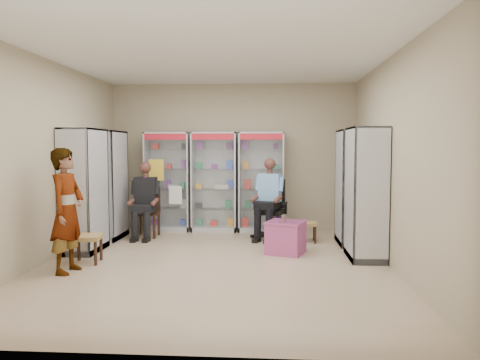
# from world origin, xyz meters

# --- Properties ---
(floor) EXTENTS (6.00, 6.00, 0.00)m
(floor) POSITION_xyz_m (0.00, 0.00, 0.00)
(floor) COLOR tan
(floor) RESTS_ON ground
(room_shell) EXTENTS (5.02, 6.02, 3.01)m
(room_shell) POSITION_xyz_m (0.00, 0.00, 1.97)
(room_shell) COLOR tan
(room_shell) RESTS_ON ground
(cabinet_back_left) EXTENTS (0.90, 0.50, 2.00)m
(cabinet_back_left) POSITION_xyz_m (-1.30, 2.73, 1.00)
(cabinet_back_left) COLOR #B9BBC0
(cabinet_back_left) RESTS_ON floor
(cabinet_back_mid) EXTENTS (0.90, 0.50, 2.00)m
(cabinet_back_mid) POSITION_xyz_m (-0.35, 2.73, 1.00)
(cabinet_back_mid) COLOR #A9ACB0
(cabinet_back_mid) RESTS_ON floor
(cabinet_back_right) EXTENTS (0.90, 0.50, 2.00)m
(cabinet_back_right) POSITION_xyz_m (0.60, 2.73, 1.00)
(cabinet_back_right) COLOR #B1B3B8
(cabinet_back_right) RESTS_ON floor
(cabinet_right_far) EXTENTS (0.90, 0.50, 2.00)m
(cabinet_right_far) POSITION_xyz_m (2.23, 1.60, 1.00)
(cabinet_right_far) COLOR #A5A7AC
(cabinet_right_far) RESTS_ON floor
(cabinet_right_near) EXTENTS (0.90, 0.50, 2.00)m
(cabinet_right_near) POSITION_xyz_m (2.23, 0.50, 1.00)
(cabinet_right_near) COLOR silver
(cabinet_right_near) RESTS_ON floor
(cabinet_left_far) EXTENTS (0.90, 0.50, 2.00)m
(cabinet_left_far) POSITION_xyz_m (-2.23, 1.80, 1.00)
(cabinet_left_far) COLOR silver
(cabinet_left_far) RESTS_ON floor
(cabinet_left_near) EXTENTS (0.90, 0.50, 2.00)m
(cabinet_left_near) POSITION_xyz_m (-2.23, 0.70, 1.00)
(cabinet_left_near) COLOR silver
(cabinet_left_near) RESTS_ON floor
(wooden_chair) EXTENTS (0.42, 0.42, 0.94)m
(wooden_chair) POSITION_xyz_m (-1.55, 2.00, 0.47)
(wooden_chair) COLOR black
(wooden_chair) RESTS_ON floor
(seated_customer) EXTENTS (0.44, 0.60, 1.34)m
(seated_customer) POSITION_xyz_m (-1.55, 1.95, 0.67)
(seated_customer) COLOR black
(seated_customer) RESTS_ON floor
(office_chair) EXTENTS (0.76, 0.76, 1.10)m
(office_chair) POSITION_xyz_m (0.78, 2.06, 0.55)
(office_chair) COLOR black
(office_chair) RESTS_ON floor
(seated_shopkeeper) EXTENTS (0.64, 0.75, 1.40)m
(seated_shopkeeper) POSITION_xyz_m (0.78, 2.01, 0.70)
(seated_shopkeeper) COLOR #6585C8
(seated_shopkeeper) RESTS_ON floor
(pink_trunk) EXTENTS (0.68, 0.67, 0.52)m
(pink_trunk) POSITION_xyz_m (1.04, 0.77, 0.26)
(pink_trunk) COLOR #B04694
(pink_trunk) RESTS_ON floor
(tea_glass) EXTENTS (0.07, 0.07, 0.10)m
(tea_glass) POSITION_xyz_m (1.00, 0.74, 0.57)
(tea_glass) COLOR #5D1708
(tea_glass) RESTS_ON pink_trunk
(woven_stool_a) EXTENTS (0.37, 0.37, 0.36)m
(woven_stool_a) POSITION_xyz_m (1.44, 1.70, 0.18)
(woven_stool_a) COLOR #A58345
(woven_stool_a) RESTS_ON floor
(woven_stool_b) EXTENTS (0.46, 0.46, 0.41)m
(woven_stool_b) POSITION_xyz_m (-1.90, -0.05, 0.21)
(woven_stool_b) COLOR olive
(woven_stool_b) RESTS_ON floor
(standing_man) EXTENTS (0.46, 0.65, 1.69)m
(standing_man) POSITION_xyz_m (-1.95, -0.57, 0.85)
(standing_man) COLOR #949497
(standing_man) RESTS_ON floor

